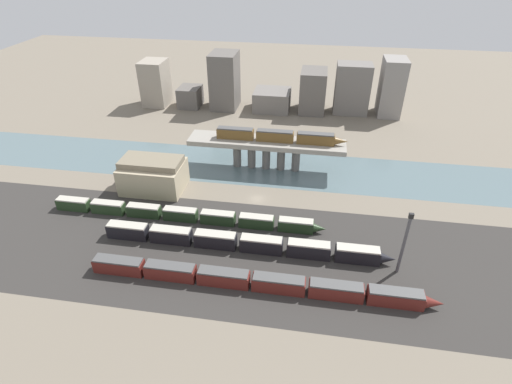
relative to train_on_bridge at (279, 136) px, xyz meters
name	(u,v)px	position (x,y,z in m)	size (l,w,h in m)	color
ground_plane	(257,199)	(-4.11, -19.11, -11.82)	(400.00, 400.00, 0.00)	#756B5B
railbed_yard	(242,253)	(-4.11, -43.11, -11.81)	(280.00, 42.00, 0.01)	#33302D
river_water	(266,168)	(-4.11, 0.00, -11.81)	(320.00, 24.44, 0.01)	slate
bridge	(266,147)	(-4.11, 0.00, -3.97)	(50.66, 9.35, 10.06)	gray
train_on_bridge	(279,136)	(0.00, 0.00, 0.00)	(41.74, 2.72, 3.60)	brown
train_yard_near	(258,281)	(1.37, -53.77, -10.02)	(77.22, 3.14, 3.66)	#5B1E19
train_yard_mid	(243,243)	(-4.09, -41.61, -9.85)	(71.71, 3.08, 4.01)	black
train_yard_far	(185,215)	(-22.07, -32.23, -10.13)	(75.41, 2.75, 3.44)	#23381E
warehouse_building	(153,175)	(-36.10, -18.09, -6.99)	(18.27, 12.83, 10.14)	tan
signal_tower	(404,243)	(32.55, -43.79, -3.35)	(1.00, 0.72, 16.55)	#4C4C51
city_block_far_left	(155,83)	(-61.40, 51.56, -2.02)	(10.46, 12.55, 19.59)	gray
city_block_left	(190,97)	(-45.70, 51.48, -7.46)	(9.38, 11.34, 8.72)	#605B56
city_block_center	(225,81)	(-29.74, 52.77, 0.13)	(11.16, 14.71, 23.89)	#605B56
city_block_right	(272,100)	(-8.73, 53.16, -7.54)	(15.62, 14.58, 8.54)	slate
city_block_far_right	(313,91)	(8.80, 54.30, -2.93)	(10.88, 15.48, 17.76)	#605B56
city_block_tall	(352,89)	(25.29, 54.93, -1.29)	(14.47, 10.27, 21.05)	slate
city_block_low	(391,87)	(41.28, 55.19, 0.03)	(9.32, 13.12, 23.69)	gray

